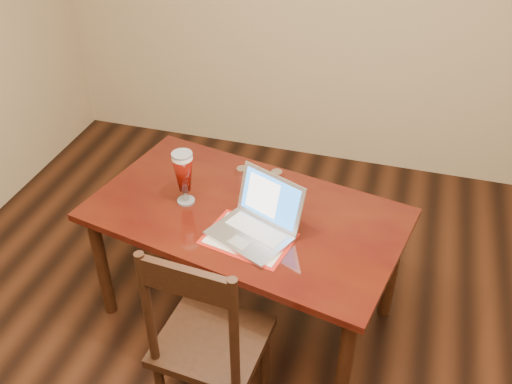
% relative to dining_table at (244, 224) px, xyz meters
% --- Properties ---
extents(room_shell, '(4.51, 5.01, 2.71)m').
position_rel_dining_table_xyz_m(room_shell, '(0.31, -0.75, 1.12)').
color(room_shell, tan).
rests_on(room_shell, ground).
extents(dining_table, '(1.68, 1.15, 1.01)m').
position_rel_dining_table_xyz_m(dining_table, '(0.00, 0.00, 0.00)').
color(dining_table, '#441509').
rests_on(dining_table, ground).
extents(dining_chair, '(0.49, 0.47, 1.07)m').
position_rel_dining_table_xyz_m(dining_chair, '(0.04, -0.64, -0.14)').
color(dining_chair, black).
rests_on(dining_chair, ground).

